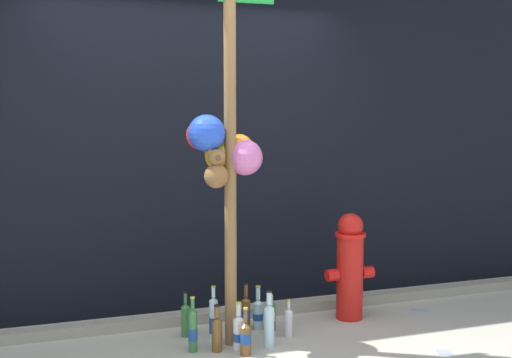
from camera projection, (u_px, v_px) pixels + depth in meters
name	position (u px, v px, depth m)	size (l,w,h in m)	color
building_wall	(187.00, 78.00, 5.00)	(10.00, 0.20, 3.81)	black
curb_strip	(202.00, 317.00, 4.77)	(8.00, 0.12, 0.08)	gray
memorial_post	(225.00, 126.00, 4.18)	(0.60, 0.37, 2.82)	olive
fire_hydrant	(350.00, 266.00, 4.82)	(0.40, 0.24, 0.84)	red
bottle_0	(217.00, 332.00, 4.17)	(0.07, 0.07, 0.32)	brown
bottle_1	(239.00, 332.00, 4.18)	(0.08, 0.08, 0.34)	silver
bottle_2	(193.00, 330.00, 4.16)	(0.06, 0.06, 0.38)	#337038
bottle_3	(258.00, 313.00, 4.61)	(0.08, 0.08, 0.33)	#B2DBEA
bottle_4	(270.00, 322.00, 4.43)	(0.07, 0.07, 0.32)	silver
bottle_5	(214.00, 320.00, 4.34)	(0.06, 0.06, 0.41)	#B2DBEA
bottle_6	(246.00, 312.00, 4.60)	(0.07, 0.07, 0.36)	brown
bottle_7	(246.00, 338.00, 4.10)	(0.08, 0.08, 0.33)	brown
bottle_8	(289.00, 321.00, 4.45)	(0.06, 0.06, 0.27)	silver
bottle_9	(269.00, 323.00, 4.24)	(0.07, 0.07, 0.40)	#B2DBEA
bottle_10	(271.00, 315.00, 4.57)	(0.06, 0.06, 0.29)	#337038
bottle_11	(186.00, 319.00, 4.45)	(0.07, 0.07, 0.33)	#337038
litter_1	(444.00, 352.00, 4.15)	(0.10, 0.10, 0.01)	#8C99B2
litter_2	(419.00, 310.00, 5.06)	(0.15, 0.06, 0.01)	#8C99B2
litter_3	(211.00, 320.00, 4.81)	(0.16, 0.05, 0.01)	silver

